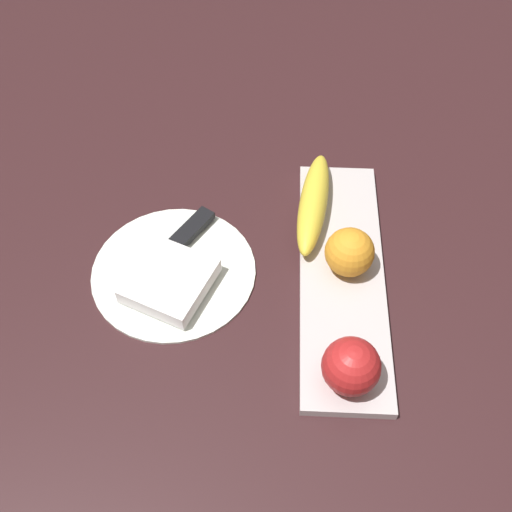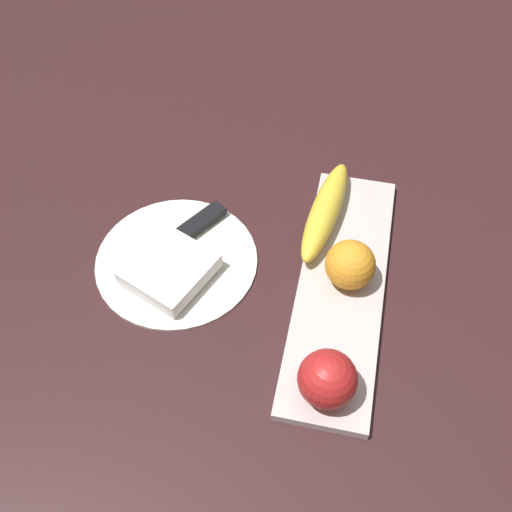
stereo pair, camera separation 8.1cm
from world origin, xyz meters
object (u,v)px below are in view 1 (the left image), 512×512
Objects in this scene: apple at (352,366)px; banana at (313,203)px; orange_near_apple at (350,252)px; knife at (183,238)px; dinner_plate at (174,270)px; fruit_tray at (339,275)px; folded_napkin at (170,281)px.

apple reaches higher than banana.
orange_near_apple is 0.24m from knife.
apple is 0.27m from banana.
knife is (0.06, -0.19, -0.02)m from banana.
dinner_plate is 0.05m from knife.
fruit_tray is 0.23m from knife.
fruit_tray is at bearing -45.94° from orange_near_apple.
folded_napkin reaches higher than knife.
knife is (-0.05, 0.01, 0.01)m from dinner_plate.
dinner_plate is at bearing -124.38° from apple.
apple is 0.66× the size of folded_napkin.
fruit_tray is 0.04m from orange_near_apple.
apple reaches higher than folded_napkin.
apple is at bearing 55.62° from dinner_plate.
banana reaches higher than dinner_plate.
knife is at bearing 171.53° from dinner_plate.
apple is 0.29m from dinner_plate.
fruit_tray is at bearing 109.87° from knife.
fruit_tray is 0.23m from folded_napkin.
apple is at bearing 79.73° from knife.
dinner_plate is 0.03m from folded_napkin.
folded_napkin is 0.08m from knife.
folded_napkin is 0.65× the size of knife.
folded_napkin is (0.14, -0.19, -0.01)m from banana.
fruit_tray is at bearing -153.61° from banana.
knife reaches higher than dinner_plate.
fruit_tray is at bearing -178.56° from apple.
apple is 0.36× the size of banana.
fruit_tray is 2.47× the size of knife.
knife is at bearing -100.02° from orange_near_apple.
fruit_tray is 1.77× the size of dinner_plate.
banana is (-0.11, -0.04, 0.03)m from fruit_tray.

